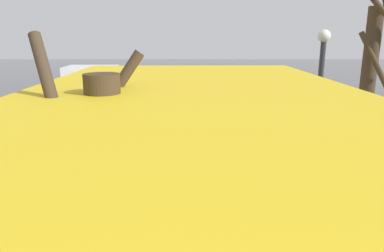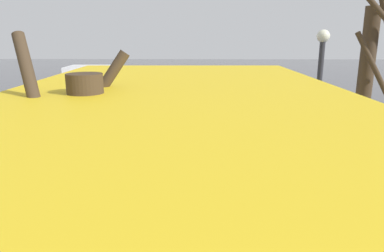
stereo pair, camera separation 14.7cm
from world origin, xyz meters
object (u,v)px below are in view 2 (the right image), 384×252
shopping_cart_vendor (209,136)px  bare_tree_near (361,126)px  pedestrian_pink_side (162,110)px  street_lamp (318,97)px  pedestrian_black_side (193,112)px  hand_dolly_boxes (178,128)px  pedestrian_white_side (228,98)px  cargo_van_parked_right (83,113)px

shopping_cart_vendor → bare_tree_near: size_ratio=0.23×
pedestrian_pink_side → street_lamp: 4.51m
pedestrian_pink_side → street_lamp: bearing=148.6°
shopping_cart_vendor → pedestrian_black_side: pedestrian_black_side is taller
pedestrian_black_side → street_lamp: street_lamp is taller
shopping_cart_vendor → bare_tree_near: bare_tree_near is taller
hand_dolly_boxes → street_lamp: (-3.36, 2.88, 1.51)m
hand_dolly_boxes → pedestrian_white_side: 2.42m
cargo_van_parked_right → street_lamp: size_ratio=1.40×
pedestrian_white_side → street_lamp: street_lamp is taller
hand_dolly_boxes → bare_tree_near: size_ratio=0.34×
pedestrian_black_side → cargo_van_parked_right: bearing=-24.1°
hand_dolly_boxes → pedestrian_black_side: bearing=121.2°
pedestrian_white_side → street_lamp: (-1.67, 4.46, 0.79)m
street_lamp → hand_dolly_boxes: bearing=-40.6°
cargo_van_parked_right → pedestrian_black_side: bearing=155.9°
bare_tree_near → street_lamp: size_ratio=1.19×
pedestrian_white_side → bare_tree_near: bearing=103.9°
hand_dolly_boxes → pedestrian_white_side: bearing=-137.1°
bare_tree_near → street_lamp: (-0.00, -2.28, 0.09)m
cargo_van_parked_right → pedestrian_black_side: (-3.77, 1.69, 0.39)m
shopping_cart_vendor → cargo_van_parked_right: bearing=-9.4°
pedestrian_pink_side → pedestrian_white_side: (-2.12, -2.15, 0.00)m
pedestrian_pink_side → bare_tree_near: bearing=129.5°
shopping_cart_vendor → pedestrian_white_side: pedestrian_white_side is taller
shopping_cart_vendor → hand_dolly_boxes: hand_dolly_boxes is taller
cargo_van_parked_right → pedestrian_pink_side: (-2.85, 1.43, 0.41)m
pedestrian_black_side → street_lamp: (-2.86, 2.05, 0.80)m
bare_tree_near → street_lamp: bare_tree_near is taller
pedestrian_black_side → pedestrian_white_side: 2.68m
cargo_van_parked_right → shopping_cart_vendor: size_ratio=5.17×
cargo_van_parked_right → shopping_cart_vendor: bearing=170.6°
cargo_van_parked_right → bare_tree_near: bare_tree_near is taller
pedestrian_black_side → shopping_cart_vendor: bearing=-117.5°
hand_dolly_boxes → street_lamp: bearing=139.4°
hand_dolly_boxes → pedestrian_white_side: (-1.70, -1.57, 0.72)m
pedestrian_black_side → pedestrian_pink_side: bearing=-15.5°
cargo_van_parked_right → hand_dolly_boxes: size_ratio=3.45×
pedestrian_pink_side → pedestrian_black_side: size_ratio=1.00×
shopping_cart_vendor → street_lamp: (-2.35, 3.03, 1.80)m
shopping_cart_vendor → street_lamp: size_ratio=0.27×
cargo_van_parked_right → street_lamp: bearing=150.6°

